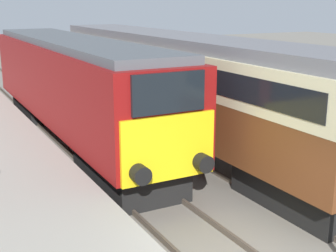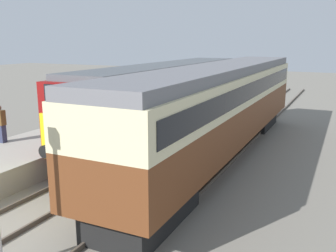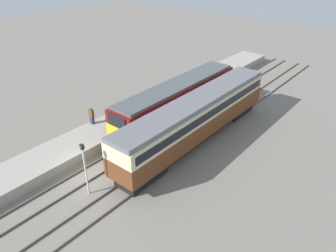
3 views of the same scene
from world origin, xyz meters
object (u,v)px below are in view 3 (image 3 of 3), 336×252
locomotive (178,100)px  signal_post (85,165)px  passenger_carriage (197,116)px  person_on_platform (92,116)px

locomotive → signal_post: bearing=-81.9°
locomotive → signal_post: size_ratio=3.91×
passenger_carriage → person_on_platform: bearing=-149.9°
locomotive → passenger_carriage: size_ratio=0.86×
person_on_platform → signal_post: bearing=-41.5°
signal_post → passenger_carriage: bearing=80.6°
signal_post → locomotive: bearing=98.1°
passenger_carriage → signal_post: size_ratio=4.54×
locomotive → signal_post: 12.10m
locomotive → signal_post: signal_post is taller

